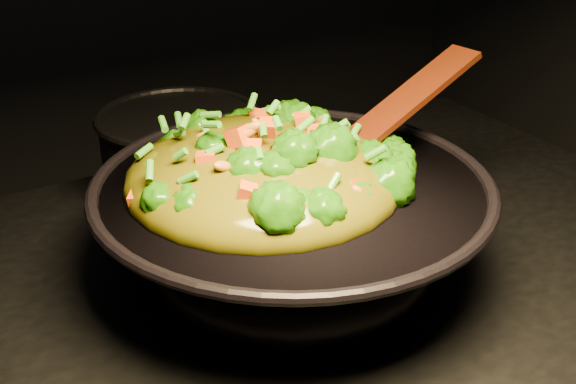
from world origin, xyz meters
TOP-DOWN VIEW (x-y plane):
  - wok at (-0.00, 0.04)m, footprint 0.50×0.50m
  - stir_fry at (-0.03, 0.06)m, footprint 0.34×0.34m
  - spatula at (0.13, 0.05)m, footprint 0.29×0.08m
  - back_pot at (-0.03, 0.32)m, footprint 0.26×0.26m

SIDE VIEW (x-z plane):
  - wok at x=0.00m, z-range 0.90..1.03m
  - back_pot at x=-0.03m, z-range 0.90..1.03m
  - spatula at x=0.13m, z-range 1.02..1.14m
  - stir_fry at x=-0.03m, z-range 1.03..1.14m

